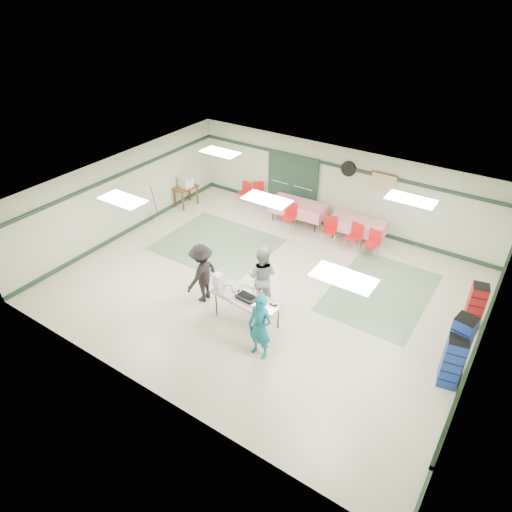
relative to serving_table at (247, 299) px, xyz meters
The scene contains 42 objects.
floor 1.75m from the serving_table, 105.36° to the left, with size 11.00×11.00×0.00m, color beige.
ceiling 2.55m from the serving_table, 105.36° to the left, with size 11.00×11.00×0.00m, color silver.
wall_back 6.09m from the serving_table, 94.01° to the left, with size 11.00×11.00×0.00m, color #B7BEA2.
wall_front 3.06m from the serving_table, 98.14° to the right, with size 11.00×11.00×0.00m, color #B7BEA2.
wall_left 6.15m from the serving_table, 165.42° to the left, with size 9.00×9.00×0.00m, color #B7BEA2.
wall_right 5.34m from the serving_table, 16.88° to the left, with size 9.00×9.00×0.00m, color #B7BEA2.
trim_back 6.17m from the serving_table, 94.03° to the left, with size 11.00×0.06×0.10m, color #1C3425.
baseboard_back 6.06m from the serving_table, 94.03° to the left, with size 11.00×0.06×0.12m, color #1C3425.
trim_left 6.24m from the serving_table, 165.35° to the left, with size 9.00×0.06×0.10m, color #1C3425.
baseboard_left 6.13m from the serving_table, 165.35° to the left, with size 9.00×0.06×0.12m, color #1C3425.
trim_right 5.44m from the serving_table, 16.98° to the left, with size 9.00×0.06×0.10m, color #1C3425.
baseboard_right 5.32m from the serving_table, 16.98° to the left, with size 9.00×0.06×0.12m, color #1C3425.
green_patch_a 3.94m from the serving_table, 139.00° to the left, with size 3.50×3.00×0.01m, color #617E5C.
green_patch_b 3.92m from the serving_table, 51.99° to the left, with size 2.50×3.50×0.01m, color #617E5C.
double_door_left 6.54m from the serving_table, 113.68° to the left, with size 0.90×0.06×2.10m, color gray.
double_door_right 6.22m from the serving_table, 105.63° to the left, with size 0.90×0.06×2.10m, color gray.
door_frame 6.35m from the serving_table, 109.86° to the left, with size 2.00×0.03×2.15m, color #1C3425.
wall_fan 6.13m from the serving_table, 91.18° to the left, with size 0.50×0.50×0.10m, color black.
scroll_banner 6.18m from the serving_table, 79.79° to the left, with size 0.80×0.02×0.60m, color beige.
serving_table is the anchor object (origin of this frame).
sheet_tray_right 0.57m from the serving_table, ahead, with size 0.63×0.47×0.02m, color silver.
sheet_tray_mid 0.16m from the serving_table, 99.56° to the left, with size 0.62×0.47×0.02m, color silver.
sheet_tray_left 0.60m from the serving_table, behind, with size 0.61×0.46×0.02m, color silver.
baking_pan 0.09m from the serving_table, 54.13° to the right, with size 0.48×0.30×0.08m, color black.
foam_box_stack 0.90m from the serving_table, behind, with size 0.23×0.21×0.36m, color white.
volunteer_teal 1.18m from the serving_table, 40.40° to the right, with size 0.61×0.40×1.66m, color #126C7E.
volunteer_grey 0.86m from the serving_table, 96.57° to the left, with size 0.84×0.65×1.73m, color #98989D.
volunteer_dark 1.51m from the serving_table, behind, with size 1.08×0.62×1.68m, color black.
dining_table_a 5.31m from the serving_table, 82.38° to the left, with size 1.74×0.81×0.77m.
dining_table_b 5.47m from the serving_table, 105.87° to the left, with size 1.97×0.95×0.77m.
chair_a 4.78m from the serving_table, 79.77° to the left, with size 0.50×0.50×0.90m.
chair_b 4.70m from the serving_table, 89.91° to the left, with size 0.53×0.53×0.89m.
chair_c 4.92m from the serving_table, 72.86° to the left, with size 0.44×0.44×0.86m.
chair_d 4.94m from the serving_table, 107.72° to the left, with size 0.48×0.48×0.94m.
chair_loose_a 6.54m from the serving_table, 120.87° to the left, with size 0.60×0.60×0.91m.
chair_loose_b 6.78m from the serving_table, 125.13° to the left, with size 0.38×0.38×0.82m.
crate_stack_blue_a 4.85m from the serving_table, 13.15° to the left, with size 0.40×0.40×1.57m, color navy.
crate_stack_red 5.60m from the serving_table, 32.43° to the left, with size 0.37×0.37×1.21m, color maroon.
crate_stack_blue_b 4.79m from the serving_table, ahead, with size 0.39×0.39×1.26m, color navy.
printer_table 6.93m from the serving_table, 143.53° to the left, with size 0.68×0.93×0.74m.
office_printer 6.96m from the serving_table, 143.22° to the left, with size 0.45×0.40×0.36m, color beige.
broom 6.23m from the serving_table, 155.11° to the left, with size 0.03×0.03×1.37m, color brown.
Camera 1 is at (5.49, -8.72, 7.72)m, focal length 32.00 mm.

